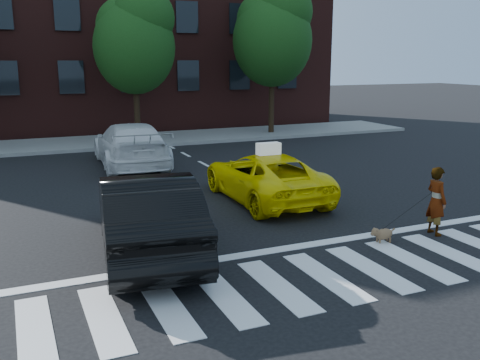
% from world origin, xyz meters
% --- Properties ---
extents(ground, '(120.00, 120.00, 0.00)m').
position_xyz_m(ground, '(0.00, 0.00, 0.00)').
color(ground, black).
rests_on(ground, ground).
extents(crosswalk, '(13.00, 2.40, 0.01)m').
position_xyz_m(crosswalk, '(0.00, 0.00, 0.01)').
color(crosswalk, silver).
rests_on(crosswalk, ground).
extents(stop_line, '(12.00, 0.30, 0.01)m').
position_xyz_m(stop_line, '(0.00, 1.60, 0.01)').
color(stop_line, silver).
rests_on(stop_line, ground).
extents(sidewalk_far, '(30.00, 4.00, 0.15)m').
position_xyz_m(sidewalk_far, '(0.00, 17.50, 0.07)').
color(sidewalk_far, slate).
rests_on(sidewalk_far, ground).
extents(building, '(26.00, 10.00, 12.00)m').
position_xyz_m(building, '(0.00, 25.00, 6.00)').
color(building, '#401A17').
rests_on(building, ground).
extents(tree_mid, '(3.69, 3.69, 7.10)m').
position_xyz_m(tree_mid, '(0.53, 17.00, 4.85)').
color(tree_mid, black).
rests_on(tree_mid, ground).
extents(tree_right, '(4.00, 4.00, 7.70)m').
position_xyz_m(tree_right, '(7.53, 17.00, 5.26)').
color(tree_right, black).
rests_on(tree_right, ground).
extents(taxi, '(2.28, 4.82, 1.33)m').
position_xyz_m(taxi, '(1.40, 5.37, 0.67)').
color(taxi, '#F7DF05').
rests_on(taxi, ground).
extents(black_sedan, '(2.43, 5.28, 1.68)m').
position_xyz_m(black_sedan, '(-2.68, 2.50, 0.84)').
color(black_sedan, black).
rests_on(black_sedan, ground).
extents(white_suv, '(2.59, 5.71, 1.62)m').
position_xyz_m(white_suv, '(-1.01, 11.59, 0.81)').
color(white_suv, silver).
rests_on(white_suv, ground).
extents(woman, '(0.41, 0.59, 1.56)m').
position_xyz_m(woman, '(3.58, 1.10, 0.78)').
color(woman, '#999999').
rests_on(woman, ground).
extents(dog, '(0.60, 0.27, 0.34)m').
position_xyz_m(dog, '(2.13, 1.10, 0.20)').
color(dog, olive).
rests_on(dog, ground).
extents(taxi_sign, '(0.65, 0.29, 0.32)m').
position_xyz_m(taxi_sign, '(1.40, 5.17, 1.49)').
color(taxi_sign, white).
rests_on(taxi_sign, taxi).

